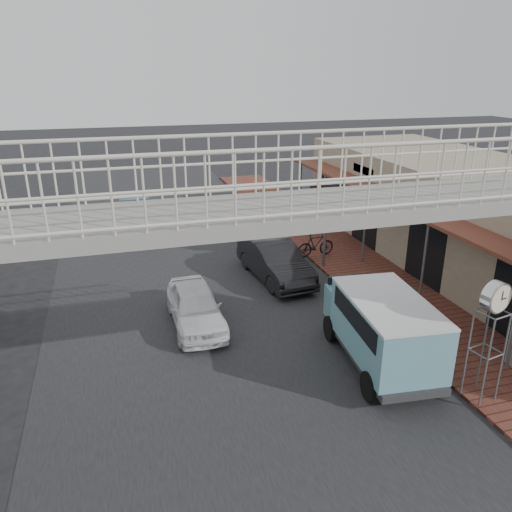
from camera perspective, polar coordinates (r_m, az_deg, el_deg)
ground at (r=14.29m, az=-3.56°, el=-10.81°), size 120.00×120.00×0.00m
road_strip at (r=14.28m, az=-3.56°, el=-10.80°), size 10.00×60.00×0.01m
sidewalk at (r=18.98m, az=13.76°, el=-2.92°), size 3.00×40.00×0.10m
shophouse_row at (r=21.62m, az=23.25°, el=4.38°), size 7.20×18.00×4.00m
footbridge at (r=9.36m, az=1.63°, el=-6.50°), size 16.40×2.40×6.34m
white_hatchback at (r=15.43m, az=-6.94°, el=-5.74°), size 1.50×3.70×1.26m
dark_sedan at (r=18.64m, az=2.18°, el=-0.55°), size 1.94×4.44×1.42m
angkot_curb at (r=25.65m, az=-0.48°, el=5.21°), size 2.52×4.65×1.24m
angkot_far at (r=24.71m, az=-13.18°, el=4.10°), size 1.90×4.43×1.27m
angkot_van at (r=13.43m, az=14.29°, el=-7.36°), size 2.26×4.29×2.03m
motorcycle_near at (r=23.45m, az=4.02°, el=3.38°), size 1.61×0.79×0.81m
motorcycle_far at (r=20.81m, az=6.85°, el=1.28°), size 1.69×0.62×0.99m
street_clock at (r=12.30m, az=25.63°, el=-4.84°), size 0.76×0.67×2.99m
arrow_sign at (r=19.42m, az=10.48°, el=6.53°), size 2.01×1.31×3.37m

